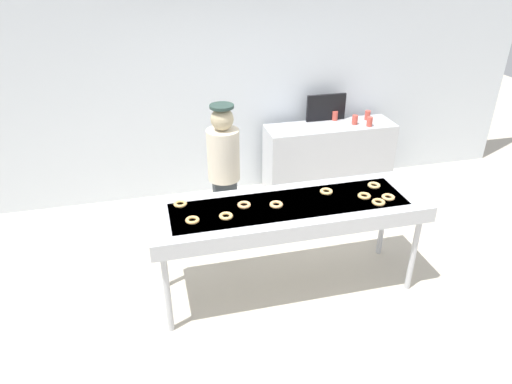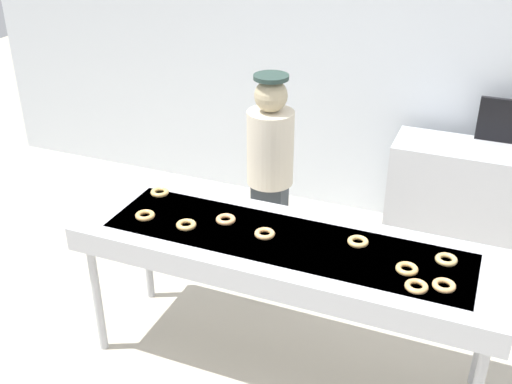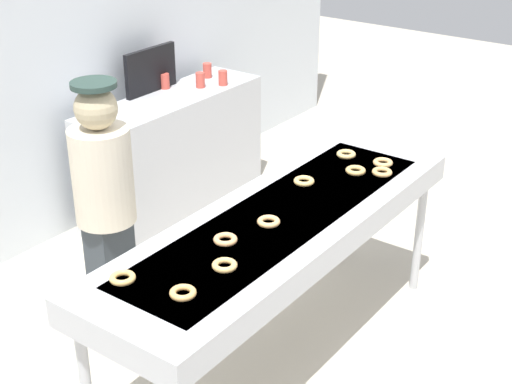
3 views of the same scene
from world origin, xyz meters
name	(u,v)px [view 3 (image 3 of 3)]	position (x,y,z in m)	size (l,w,h in m)	color
ground_plane	(279,358)	(0.00, 0.00, 0.00)	(16.00, 16.00, 0.00)	beige
back_wall	(0,45)	(0.00, 2.30, 1.54)	(8.00, 0.12, 3.09)	silver
fryer_conveyor	(281,228)	(0.00, 0.00, 0.89)	(2.56, 0.78, 0.97)	#B7BABF
glazed_donut_0	(123,278)	(-0.97, 0.22, 0.98)	(0.12, 0.12, 0.03)	#E9B966
glazed_donut_1	(346,154)	(0.91, 0.12, 0.98)	(0.12, 0.12, 0.03)	#DCB86F
glazed_donut_2	(269,222)	(-0.13, -0.01, 0.98)	(0.12, 0.12, 0.03)	#EDB26D
glazed_donut_3	(304,181)	(0.41, 0.12, 0.98)	(0.12, 0.12, 0.03)	#E8B96B
glazed_donut_4	(225,265)	(-0.61, -0.09, 0.98)	(0.12, 0.12, 0.03)	#EAB768
glazed_donut_5	(356,171)	(0.72, -0.05, 0.98)	(0.12, 0.12, 0.03)	#E3B265
glazed_donut_6	(383,163)	(0.93, -0.13, 0.98)	(0.12, 0.12, 0.03)	#ECB36C
glazed_donut_7	(382,172)	(0.79, -0.19, 0.98)	(0.12, 0.12, 0.03)	#E1AC66
glazed_donut_8	(225,240)	(-0.41, 0.06, 0.98)	(0.12, 0.12, 0.03)	#ECA96C
glazed_donut_9	(183,293)	(-0.90, -0.09, 0.98)	(0.12, 0.12, 0.03)	#EBB063
worker_baker	(105,203)	(-0.44, 0.90, 0.95)	(0.34, 0.34, 1.66)	#333A40
prep_counter	(174,152)	(1.16, 1.85, 0.48)	(1.72, 0.51, 0.96)	#B7BABF
paper_cup_0	(223,78)	(1.63, 1.71, 1.02)	(0.07, 0.07, 0.12)	#CC4C3F
paper_cup_1	(165,81)	(1.28, 2.03, 1.02)	(0.07, 0.07, 0.12)	#CC4C3F
paper_cup_2	(200,80)	(1.47, 1.82, 1.02)	(0.07, 0.07, 0.12)	#CC4C3F
paper_cup_3	(207,70)	(1.72, 1.94, 1.02)	(0.07, 0.07, 0.12)	#CC4C3F
menu_display	(151,70)	(1.16, 2.06, 1.13)	(0.54, 0.04, 0.35)	black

